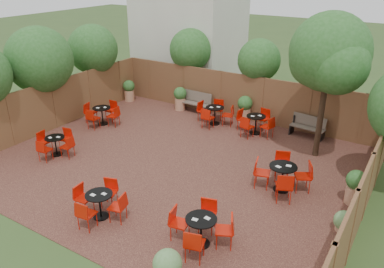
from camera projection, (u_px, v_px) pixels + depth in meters
The scene contains 13 objects.
ground at pixel (176, 163), 13.37m from camera, with size 80.00×80.00×0.00m, color #354F23.
courtyard_paving at pixel (176, 163), 13.37m from camera, with size 12.00×10.00×0.02m, color #351915.
fence_back at pixel (240, 97), 16.84m from camera, with size 12.00×0.08×2.00m, color brown.
fence_left at pixel (54, 105), 15.87m from camera, with size 0.08×10.00×2.00m, color brown.
fence_right at pixel (367, 188), 10.06m from camera, with size 0.08×10.00×2.00m, color brown.
neighbour_building at pixel (190, 11), 20.13m from camera, with size 5.00×4.00×8.00m, color beige.
overhang_foliage at pixel (172, 65), 14.93m from camera, with size 15.69×10.79×2.65m.
courtyard_tree at pixel (329, 57), 12.46m from camera, with size 2.75×2.65×4.99m.
park_bench_left at pixel (196, 102), 17.73m from camera, with size 1.53×0.55×0.93m.
park_bench_right at pixel (308, 126), 15.24m from camera, with size 1.39×0.58×0.84m.
bistro_tables at pixel (182, 150), 13.30m from camera, with size 9.92×8.98×0.94m.
planters at pixel (213, 112), 16.25m from camera, with size 11.87×4.62×1.15m.
low_shrubs at pixel (238, 265), 8.41m from camera, with size 3.47×4.30×0.70m.
Camera 1 is at (6.72, -9.72, 6.35)m, focal length 36.33 mm.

